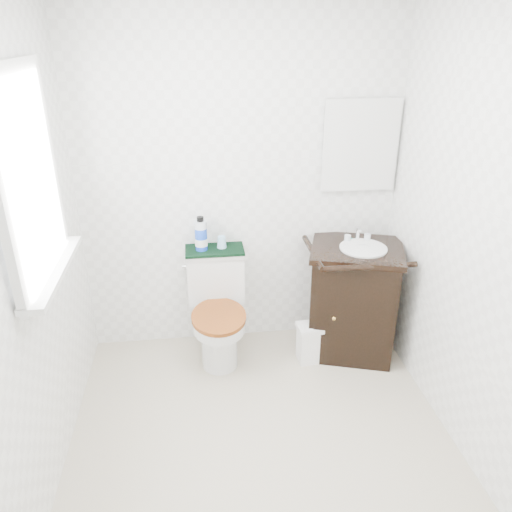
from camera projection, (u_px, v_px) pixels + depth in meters
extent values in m
plane|color=#C4B49E|center=(264.00, 451.00, 2.82)|extent=(2.40, 2.40, 0.00)
plane|color=white|center=(240.00, 185.00, 3.40)|extent=(2.40, 0.00, 2.40)
plane|color=white|center=(335.00, 461.00, 1.24)|extent=(2.40, 0.00, 2.40)
plane|color=white|center=(18.00, 272.00, 2.19)|extent=(0.00, 2.40, 2.40)
plane|color=white|center=(487.00, 247.00, 2.44)|extent=(0.00, 2.40, 2.40)
cube|color=white|center=(27.00, 179.00, 2.27)|extent=(0.02, 0.70, 0.90)
cube|color=silver|center=(360.00, 146.00, 3.37)|extent=(0.50, 0.02, 0.60)
cylinder|color=white|center=(219.00, 343.00, 3.46)|extent=(0.24, 0.24, 0.38)
cube|color=white|center=(217.00, 323.00, 3.68)|extent=(0.24, 0.28, 0.38)
cube|color=white|center=(216.00, 278.00, 3.55)|extent=(0.40, 0.18, 0.36)
cube|color=white|center=(215.00, 253.00, 3.47)|extent=(0.41, 0.20, 0.03)
cylinder|color=white|center=(219.00, 323.00, 3.34)|extent=(0.36, 0.36, 0.08)
cylinder|color=maroon|center=(219.00, 317.00, 3.32)|extent=(0.37, 0.37, 0.03)
cube|color=black|center=(352.00, 302.00, 3.56)|extent=(0.69, 0.64, 0.78)
cube|color=black|center=(357.00, 250.00, 3.39)|extent=(0.74, 0.69, 0.04)
cylinder|color=white|center=(363.00, 248.00, 3.35)|extent=(0.32, 0.32, 0.01)
ellipsoid|color=white|center=(363.00, 256.00, 3.38)|extent=(0.27, 0.27, 0.14)
cylinder|color=silver|center=(358.00, 234.00, 3.46)|extent=(0.02, 0.02, 0.10)
cube|color=white|center=(311.00, 345.00, 3.54)|extent=(0.19, 0.15, 0.26)
cube|color=white|center=(312.00, 327.00, 3.48)|extent=(0.21, 0.17, 0.03)
cube|color=black|center=(215.00, 250.00, 3.46)|extent=(0.41, 0.22, 0.02)
cylinder|color=blue|center=(201.00, 239.00, 3.41)|extent=(0.08, 0.08, 0.16)
cylinder|color=silver|center=(200.00, 225.00, 3.36)|extent=(0.08, 0.08, 0.05)
cylinder|color=black|center=(200.00, 219.00, 3.35)|extent=(0.05, 0.05, 0.03)
cone|color=#8DC4E7|center=(222.00, 242.00, 3.45)|extent=(0.07, 0.07, 0.08)
ellipsoid|color=#17726A|center=(349.00, 239.00, 3.49)|extent=(0.06, 0.04, 0.02)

